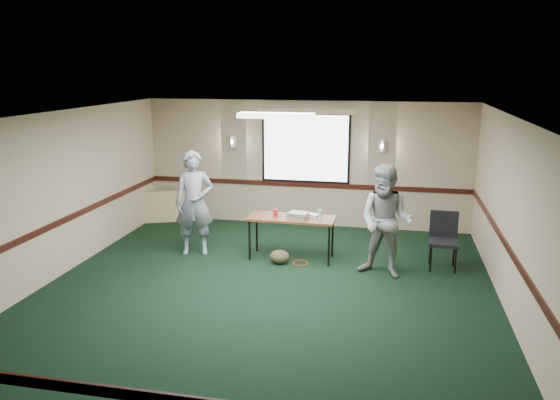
% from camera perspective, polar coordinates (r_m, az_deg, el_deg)
% --- Properties ---
extents(ground, '(8.00, 8.00, 0.00)m').
position_cam_1_polar(ground, '(8.38, -1.84, -10.10)').
color(ground, black).
rests_on(ground, ground).
extents(room_shell, '(8.00, 8.02, 8.00)m').
position_cam_1_polar(room_shell, '(9.90, 0.97, 3.25)').
color(room_shell, tan).
rests_on(room_shell, ground).
extents(folding_table, '(1.56, 0.64, 0.77)m').
position_cam_1_polar(folding_table, '(9.75, 1.21, -2.12)').
color(folding_table, '#523617').
rests_on(folding_table, ground).
extents(projector, '(0.38, 0.34, 0.11)m').
position_cam_1_polar(projector, '(9.64, 1.92, -1.62)').
color(projector, gray).
rests_on(projector, folding_table).
extents(game_console, '(0.24, 0.22, 0.05)m').
position_cam_1_polar(game_console, '(9.79, 3.46, -1.59)').
color(game_console, silver).
rests_on(game_console, folding_table).
extents(red_cup, '(0.08, 0.08, 0.13)m').
position_cam_1_polar(red_cup, '(9.77, -0.48, -1.36)').
color(red_cup, red).
rests_on(red_cup, folding_table).
extents(water_bottle, '(0.06, 0.06, 0.20)m').
position_cam_1_polar(water_bottle, '(9.49, 4.22, -1.62)').
color(water_bottle, '#85ABDA').
rests_on(water_bottle, folding_table).
extents(duffel_bag, '(0.43, 0.38, 0.25)m').
position_cam_1_polar(duffel_bag, '(9.67, -0.04, -5.95)').
color(duffel_bag, '#453F27').
rests_on(duffel_bag, ground).
extents(cable_coil, '(0.37, 0.37, 0.01)m').
position_cam_1_polar(cable_coil, '(9.73, 2.12, -6.57)').
color(cable_coil, red).
rests_on(cable_coil, ground).
extents(folded_table, '(1.32, 0.69, 0.69)m').
position_cam_1_polar(folded_table, '(12.43, -11.45, -0.69)').
color(folded_table, tan).
rests_on(folded_table, ground).
extents(conference_chair, '(0.49, 0.51, 0.97)m').
position_cam_1_polar(conference_chair, '(9.78, 16.72, -3.58)').
color(conference_chair, black).
rests_on(conference_chair, ground).
extents(person_left, '(0.80, 0.64, 1.92)m').
position_cam_1_polar(person_left, '(10.09, -8.94, -0.31)').
color(person_left, '#435893').
rests_on(person_left, ground).
extents(person_right, '(1.08, 0.94, 1.87)m').
position_cam_1_polar(person_right, '(9.06, 11.01, -2.21)').
color(person_right, '#799FBD').
rests_on(person_right, ground).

